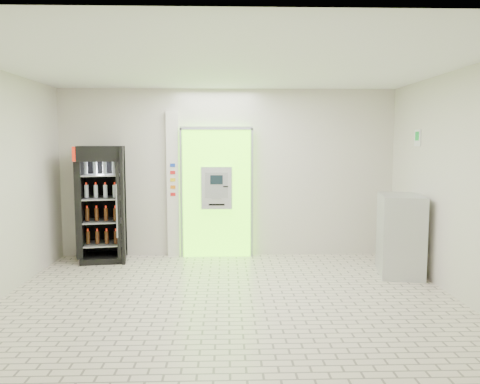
{
  "coord_description": "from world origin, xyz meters",
  "views": [
    {
      "loc": [
        -0.03,
        -5.92,
        2.04
      ],
      "look_at": [
        0.18,
        1.2,
        1.29
      ],
      "focal_mm": 35.0,
      "sensor_mm": 36.0,
      "label": 1
    }
  ],
  "objects": [
    {
      "name": "ground",
      "position": [
        0.0,
        0.0,
        0.0
      ],
      "size": [
        6.0,
        6.0,
        0.0
      ],
      "primitive_type": "plane",
      "color": "beige",
      "rests_on": "ground"
    },
    {
      "name": "exit_sign",
      "position": [
        2.99,
        1.4,
        2.12
      ],
      "size": [
        0.02,
        0.22,
        0.26
      ],
      "color": "white",
      "rests_on": "room_shell"
    },
    {
      "name": "steel_cabinet",
      "position": [
        2.68,
        1.17,
        0.62
      ],
      "size": [
        0.81,
        1.04,
        1.25
      ],
      "rotation": [
        0.0,
        0.0,
        -0.2
      ],
      "color": "#B5B8BD",
      "rests_on": "ground"
    },
    {
      "name": "pillar",
      "position": [
        -0.98,
        2.45,
        1.3
      ],
      "size": [
        0.22,
        0.11,
        2.6
      ],
      "color": "silver",
      "rests_on": "ground"
    },
    {
      "name": "beverage_cooler",
      "position": [
        -2.17,
        2.17,
        0.96
      ],
      "size": [
        0.86,
        0.81,
        1.99
      ],
      "rotation": [
        0.0,
        0.0,
        0.18
      ],
      "color": "black",
      "rests_on": "ground"
    },
    {
      "name": "atm_assembly",
      "position": [
        -0.2,
        2.41,
        1.17
      ],
      "size": [
        1.3,
        0.24,
        2.33
      ],
      "color": "#6BF616",
      "rests_on": "ground"
    },
    {
      "name": "room_shell",
      "position": [
        0.0,
        0.0,
        1.84
      ],
      "size": [
        6.0,
        6.0,
        6.0
      ],
      "color": "beige",
      "rests_on": "ground"
    }
  ]
}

